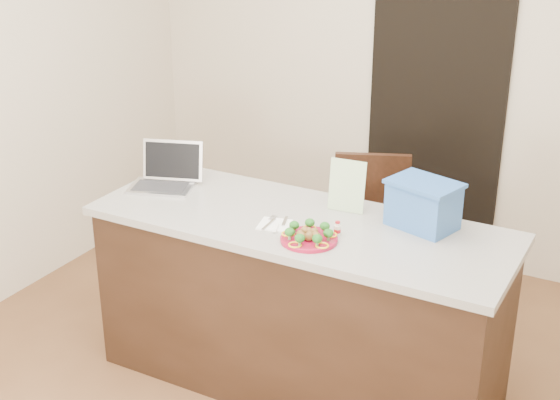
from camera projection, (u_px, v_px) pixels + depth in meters
The scene contains 15 objects.
room_shell at pixel (275, 90), 3.27m from camera, with size 4.00×4.00×4.00m.
doorway at pixel (435, 116), 5.07m from camera, with size 0.90×0.02×2.00m, color black.
island at pixel (299, 303), 3.92m from camera, with size 2.06×0.76×0.92m.
plate at pixel (309, 239), 3.52m from camera, with size 0.26×0.26×0.02m.
meatballs at pixel (308, 234), 3.51m from camera, with size 0.10×0.10×0.04m.
broccoli at pixel (309, 231), 3.51m from camera, with size 0.22×0.22×0.04m.
pepper_rings at pixel (309, 237), 3.52m from camera, with size 0.25×0.26×0.01m.
napkin at pixel (275, 225), 3.69m from camera, with size 0.15×0.15×0.01m, color white.
fork at pixel (272, 222), 3.70m from camera, with size 0.04×0.17×0.00m.
knife at pixel (278, 226), 3.66m from camera, with size 0.05×0.19×0.01m.
yogurt_bottle at pixel (337, 229), 3.58m from camera, with size 0.03×0.03×0.07m.
laptop at pixel (167, 174), 4.14m from camera, with size 0.38×0.35×0.23m.
leaflet at pixel (347, 186), 3.80m from camera, with size 0.18×0.00×0.26m, color white.
blue_box at pixel (423, 204), 3.63m from camera, with size 0.37×0.31×0.23m.
chair at pixel (363, 229), 4.51m from camera, with size 0.57×0.58×0.98m.
Camera 1 is at (1.54, -2.80, 2.45)m, focal length 50.00 mm.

